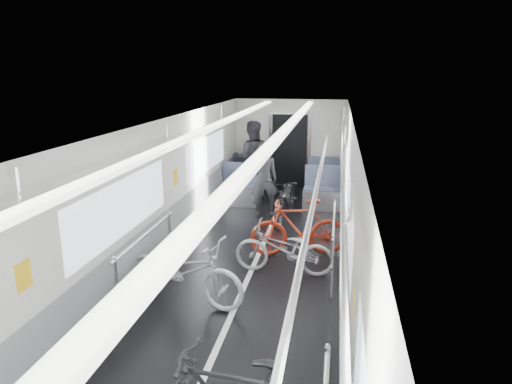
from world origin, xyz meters
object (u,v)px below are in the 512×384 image
at_px(bike_left_far, 184,270).
at_px(person_seated, 252,158).
at_px(person_standing, 264,180).
at_px(bike_right_mid, 284,249).
at_px(bike_right_far, 298,228).
at_px(bike_aisle, 286,198).

bearing_deg(bike_left_far, person_seated, 13.69).
bearing_deg(bike_left_far, person_standing, 5.69).
xyz_separation_m(bike_right_mid, person_standing, (-0.78, 2.83, 0.42)).
height_order(person_standing, person_seated, person_seated).
distance_m(bike_right_far, person_seated, 4.20).
height_order(bike_aisle, person_seated, person_seated).
distance_m(bike_right_mid, person_standing, 2.96).
xyz_separation_m(bike_left_far, person_seated, (-0.14, 5.84, 0.48)).
xyz_separation_m(bike_left_far, bike_right_far, (1.41, 1.96, 0.03)).
height_order(bike_right_mid, person_standing, person_standing).
distance_m(bike_right_far, person_standing, 2.27).
bearing_deg(person_standing, bike_left_far, 63.88).
distance_m(bike_right_mid, bike_right_far, 0.81).
bearing_deg(bike_aisle, bike_right_far, -72.07).
height_order(bike_right_far, person_standing, person_standing).
xyz_separation_m(bike_aisle, person_seated, (-1.10, 1.93, 0.47)).
bearing_deg(person_standing, bike_aisle, 149.12).
bearing_deg(person_seated, person_standing, 99.94).
distance_m(bike_right_far, bike_aisle, 1.99).
bearing_deg(person_standing, person_seated, -91.21).
height_order(bike_left_far, bike_right_far, bike_right_far).
bearing_deg(bike_left_far, bike_aisle, -1.50).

